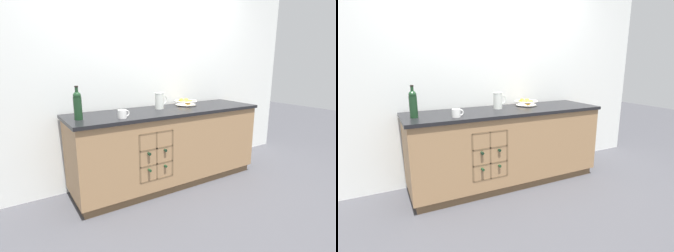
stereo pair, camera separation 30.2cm
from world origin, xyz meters
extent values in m
plane|color=#424247|center=(0.00, 0.00, 0.00)|extent=(14.00, 14.00, 0.00)
cube|color=silver|center=(0.00, 0.38, 1.27)|extent=(4.62, 0.06, 2.55)
cube|color=brown|center=(0.00, 0.00, 0.04)|extent=(2.16, 0.56, 0.09)
cube|color=#99724C|center=(0.00, 0.00, 0.47)|extent=(2.22, 0.62, 0.76)
cube|color=black|center=(0.00, 0.00, 0.87)|extent=(2.26, 0.66, 0.03)
cube|color=brown|center=(-0.33, -0.21, 0.48)|extent=(0.38, 0.01, 0.50)
cube|color=brown|center=(-0.52, -0.26, 0.48)|extent=(0.02, 0.10, 0.50)
cube|color=brown|center=(-0.14, -0.26, 0.48)|extent=(0.02, 0.10, 0.50)
cube|color=brown|center=(-0.33, -0.26, 0.23)|extent=(0.38, 0.10, 0.02)
cube|color=brown|center=(-0.33, -0.26, 0.40)|extent=(0.38, 0.10, 0.02)
cube|color=brown|center=(-0.33, -0.26, 0.56)|extent=(0.38, 0.10, 0.02)
cube|color=brown|center=(-0.33, -0.26, 0.73)|extent=(0.38, 0.10, 0.02)
cube|color=brown|center=(-0.33, -0.26, 0.48)|extent=(0.02, 0.10, 0.50)
cylinder|color=#19381E|center=(-0.43, -0.17, 0.36)|extent=(0.07, 0.19, 0.07)
cylinder|color=#19381E|center=(-0.43, -0.31, 0.36)|extent=(0.03, 0.08, 0.03)
cylinder|color=#19381E|center=(-0.24, -0.16, 0.36)|extent=(0.07, 0.19, 0.07)
cylinder|color=#19381E|center=(-0.24, -0.30, 0.36)|extent=(0.03, 0.08, 0.03)
cylinder|color=black|center=(-0.43, -0.15, 0.53)|extent=(0.08, 0.20, 0.08)
cylinder|color=black|center=(-0.43, -0.30, 0.53)|extent=(0.03, 0.09, 0.03)
cylinder|color=black|center=(-0.24, -0.16, 0.53)|extent=(0.08, 0.19, 0.08)
cylinder|color=black|center=(-0.24, -0.29, 0.53)|extent=(0.03, 0.08, 0.03)
cylinder|color=silver|center=(0.35, 0.13, 0.89)|extent=(0.13, 0.13, 0.01)
cone|color=silver|center=(0.35, 0.13, 0.92)|extent=(0.26, 0.26, 0.05)
torus|color=silver|center=(0.35, 0.13, 0.94)|extent=(0.28, 0.28, 0.02)
sphere|color=#7FA838|center=(0.40, 0.12, 0.92)|extent=(0.06, 0.06, 0.06)
sphere|color=#7FA838|center=(0.32, 0.13, 0.93)|extent=(0.07, 0.07, 0.07)
sphere|color=gold|center=(0.38, 0.18, 0.93)|extent=(0.08, 0.08, 0.08)
sphere|color=gold|center=(0.33, 0.06, 0.93)|extent=(0.07, 0.07, 0.07)
sphere|color=orange|center=(0.32, 0.19, 0.93)|extent=(0.07, 0.07, 0.07)
cylinder|color=silver|center=(-0.06, 0.09, 0.98)|extent=(0.10, 0.10, 0.19)
torus|color=silver|center=(-0.06, 0.09, 1.07)|extent=(0.11, 0.11, 0.01)
torus|color=silver|center=(-0.01, 0.09, 0.99)|extent=(0.11, 0.01, 0.11)
cylinder|color=white|center=(-0.63, -0.18, 0.92)|extent=(0.08, 0.08, 0.08)
torus|color=white|center=(-0.59, -0.18, 0.93)|extent=(0.06, 0.01, 0.06)
cylinder|color=#19381E|center=(-1.00, -0.03, 0.99)|extent=(0.08, 0.08, 0.21)
sphere|color=#19381E|center=(-1.00, -0.03, 1.11)|extent=(0.07, 0.07, 0.07)
cylinder|color=#19381E|center=(-1.00, -0.03, 1.14)|extent=(0.03, 0.03, 0.09)
cylinder|color=black|center=(-1.00, -0.03, 1.19)|extent=(0.03, 0.03, 0.01)
camera|label=1|loc=(-1.58, -2.48, 1.39)|focal=28.00mm
camera|label=2|loc=(-1.32, -2.63, 1.39)|focal=28.00mm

